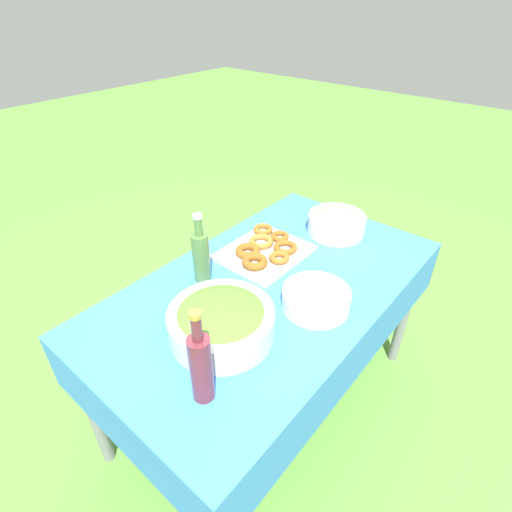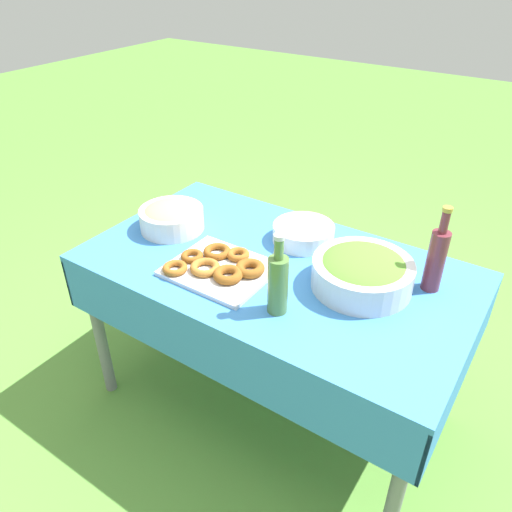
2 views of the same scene
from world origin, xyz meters
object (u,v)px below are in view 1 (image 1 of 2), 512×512
salad_bowl (221,321)px  olive_oil_bottle (201,255)px  plate_stack (316,299)px  pasta_bowl (337,222)px  donut_platter (265,250)px  wine_bottle (201,366)px

salad_bowl → olive_oil_bottle: olive_oil_bottle is taller
plate_stack → olive_oil_bottle: olive_oil_bottle is taller
pasta_bowl → plate_stack: 0.56m
salad_bowl → plate_stack: bearing=-26.5°
donut_platter → salad_bowl: bearing=-157.0°
wine_bottle → plate_stack: bearing=-3.7°
donut_platter → wine_bottle: wine_bottle is taller
pasta_bowl → olive_oil_bottle: size_ratio=0.92×
pasta_bowl → olive_oil_bottle: bearing=161.5°
olive_oil_bottle → wine_bottle: bearing=-133.3°
olive_oil_bottle → wine_bottle: (-0.38, -0.41, 0.01)m
pasta_bowl → wine_bottle: (-1.05, -0.19, 0.07)m
salad_bowl → olive_oil_bottle: (0.18, 0.28, 0.05)m
olive_oil_bottle → wine_bottle: size_ratio=0.91×
donut_platter → olive_oil_bottle: (-0.30, 0.08, 0.10)m
donut_platter → wine_bottle: bearing=-154.2°
salad_bowl → olive_oil_bottle: 0.33m
plate_stack → wine_bottle: wine_bottle is taller
donut_platter → olive_oil_bottle: olive_oil_bottle is taller
donut_platter → plate_stack: bearing=-112.4°
plate_stack → olive_oil_bottle: (-0.15, 0.44, 0.08)m
wine_bottle → salad_bowl: bearing=31.8°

